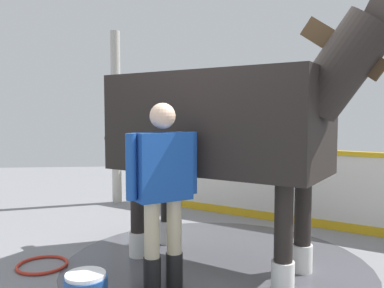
# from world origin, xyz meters

# --- Properties ---
(ground_plane) EXTENTS (16.00, 16.00, 0.02)m
(ground_plane) POSITION_xyz_m (0.00, 0.00, -0.01)
(ground_plane) COLOR gray
(wet_patch) EXTENTS (3.12, 3.12, 0.00)m
(wet_patch) POSITION_xyz_m (-0.07, -0.17, 0.00)
(wet_patch) COLOR #4C4C54
(wet_patch) RESTS_ON ground
(barrier_wall) EXTENTS (4.15, 3.22, 1.06)m
(barrier_wall) POSITION_xyz_m (-1.24, -1.69, 0.49)
(barrier_wall) COLOR silver
(barrier_wall) RESTS_ON ground
(roof_post_far) EXTENTS (0.16, 0.16, 2.93)m
(roof_post_far) POSITION_xyz_m (1.22, -3.15, 1.46)
(roof_post_far) COLOR #B7B2A8
(roof_post_far) RESTS_ON ground
(horse) EXTENTS (2.89, 2.35, 2.56)m
(horse) POSITION_xyz_m (-0.17, -0.10, 1.44)
(horse) COLOR black
(horse) RESTS_ON ground
(handler) EXTENTS (0.61, 0.40, 1.63)m
(handler) POSITION_xyz_m (0.48, 0.45, 0.93)
(handler) COLOR black
(handler) RESTS_ON ground
(hose_coil) EXTENTS (0.51, 0.51, 0.03)m
(hose_coil) POSITION_xyz_m (1.68, -0.23, 0.02)
(hose_coil) COLOR #B72D1E
(hose_coil) RESTS_ON ground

